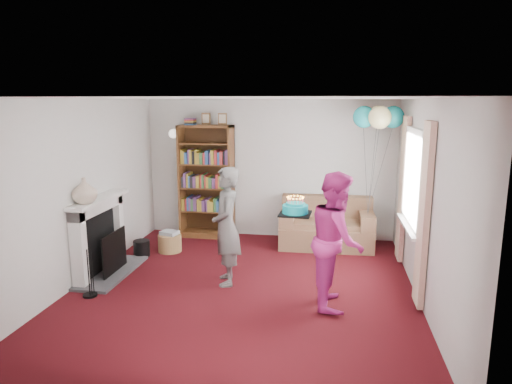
% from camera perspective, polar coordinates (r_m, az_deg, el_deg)
% --- Properties ---
extents(ground, '(5.00, 5.00, 0.00)m').
position_cam_1_polar(ground, '(6.26, -1.57, -11.90)').
color(ground, black).
rests_on(ground, ground).
extents(wall_back, '(4.50, 0.02, 2.50)m').
position_cam_1_polar(wall_back, '(8.32, 1.66, 2.90)').
color(wall_back, silver).
rests_on(wall_back, ground).
extents(wall_left, '(0.02, 5.00, 2.50)m').
position_cam_1_polar(wall_left, '(6.68, -21.03, 0.06)').
color(wall_left, silver).
rests_on(wall_left, ground).
extents(wall_right, '(0.02, 5.00, 2.50)m').
position_cam_1_polar(wall_right, '(5.89, 20.49, -1.34)').
color(wall_right, silver).
rests_on(wall_right, ground).
extents(ceiling, '(4.50, 5.00, 0.01)m').
position_cam_1_polar(ceiling, '(5.75, -1.71, 11.68)').
color(ceiling, white).
rests_on(ceiling, wall_back).
extents(fireplace, '(0.55, 1.80, 1.12)m').
position_cam_1_polar(fireplace, '(6.93, -18.57, -5.67)').
color(fireplace, '#3F3F42').
rests_on(fireplace, ground).
extents(window_bay, '(0.14, 2.02, 2.20)m').
position_cam_1_polar(window_bay, '(6.47, 18.99, -0.59)').
color(window_bay, white).
rests_on(window_bay, ground).
extents(wall_sconce, '(0.16, 0.23, 0.16)m').
position_cam_1_polar(wall_sconce, '(8.52, -10.29, 7.19)').
color(wall_sconce, gold).
rests_on(wall_sconce, ground).
extents(bookcase, '(0.97, 0.42, 2.26)m').
position_cam_1_polar(bookcase, '(8.38, -6.14, 1.17)').
color(bookcase, '#472B14').
rests_on(bookcase, ground).
extents(sofa, '(1.57, 0.83, 0.83)m').
position_cam_1_polar(sofa, '(8.01, 8.76, -4.40)').
color(sofa, brown).
rests_on(sofa, ground).
extents(wicker_basket, '(0.39, 0.39, 0.35)m').
position_cam_1_polar(wicker_basket, '(7.77, -10.72, -6.18)').
color(wicker_basket, '#A0784B').
rests_on(wicker_basket, ground).
extents(person_striped, '(0.53, 0.67, 1.61)m').
position_cam_1_polar(person_striped, '(6.18, -3.72, -4.30)').
color(person_striped, black).
rests_on(person_striped, ground).
extents(person_magenta, '(0.65, 0.82, 1.66)m').
position_cam_1_polar(person_magenta, '(5.60, 10.06, -5.89)').
color(person_magenta, '#BE267C').
rests_on(person_magenta, ground).
extents(birthday_cake, '(0.38, 0.38, 0.22)m').
position_cam_1_polar(birthday_cake, '(5.58, 4.93, -2.16)').
color(birthday_cake, black).
rests_on(birthday_cake, ground).
extents(balloons, '(0.79, 0.79, 1.75)m').
position_cam_1_polar(balloons, '(7.48, 15.06, 9.04)').
color(balloons, '#3F3F3F').
rests_on(balloons, ground).
extents(mantel_vase, '(0.43, 0.43, 0.34)m').
position_cam_1_polar(mantel_vase, '(6.48, -20.65, 0.17)').
color(mantel_vase, beige).
rests_on(mantel_vase, fireplace).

